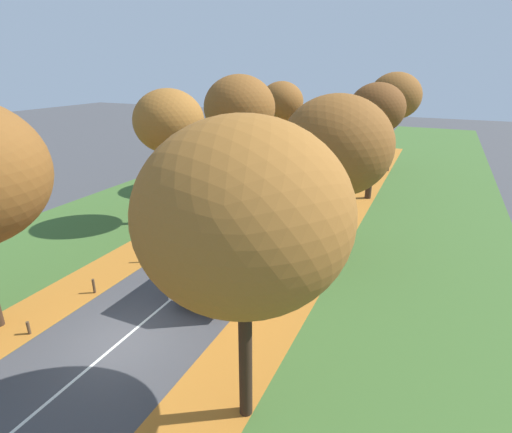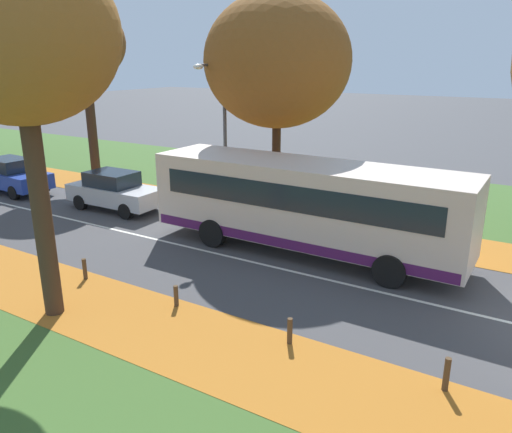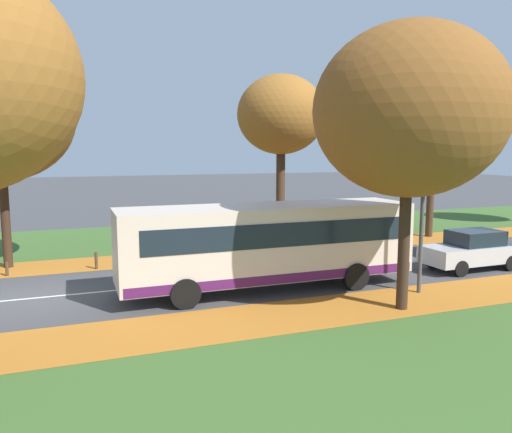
{
  "view_description": "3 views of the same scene",
  "coord_description": "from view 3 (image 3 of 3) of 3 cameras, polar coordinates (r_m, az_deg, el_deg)",
  "views": [
    {
      "loc": [
        9.89,
        -9.21,
        9.84
      ],
      "look_at": [
        1.01,
        10.27,
        1.73
      ],
      "focal_mm": 28.0,
      "sensor_mm": 36.0,
      "label": 1
    },
    {
      "loc": [
        -12.4,
        1.15,
        6.1
      ],
      "look_at": [
        0.25,
        8.78,
        1.44
      ],
      "focal_mm": 35.0,
      "sensor_mm": 36.0,
      "label": 2
    },
    {
      "loc": [
        17.65,
        1.31,
        4.9
      ],
      "look_at": [
        0.18,
        7.91,
        2.4
      ],
      "focal_mm": 35.0,
      "sensor_mm": 36.0,
      "label": 3
    }
  ],
  "objects": [
    {
      "name": "tree_left_mid",
      "position": [
        29.73,
        19.68,
        10.54
      ],
      "size": [
        5.77,
        5.77,
        9.25
      ],
      "color": "#422D1E",
      "rests_on": "ground"
    },
    {
      "name": "tree_right_near",
      "position": [
        15.68,
        17.11,
        11.44
      ],
      "size": [
        5.7,
        5.7,
        8.6
      ],
      "color": "#382619",
      "rests_on": "ground"
    },
    {
      "name": "streetlamp_right",
      "position": [
        17.93,
        17.93,
        3.55
      ],
      "size": [
        1.89,
        0.28,
        6.0
      ],
      "color": "#47474C",
      "rests_on": "ground"
    },
    {
      "name": "leaf_litter_right",
      "position": [
        18.85,
        22.89,
        -8.02
      ],
      "size": [
        2.8,
        60.0,
        0.0
      ],
      "primitive_type": "cube",
      "color": "#B26B23",
      "rests_on": "grass_verge_right"
    },
    {
      "name": "grass_verge_left",
      "position": [
        33.08,
        14.0,
        -1.11
      ],
      "size": [
        12.0,
        90.0,
        0.01
      ],
      "primitive_type": "cube",
      "color": "#3D6028",
      "rests_on": "ground"
    },
    {
      "name": "car_silver_lead",
      "position": [
        22.41,
        23.49,
        -3.52
      ],
      "size": [
        1.83,
        4.22,
        1.62
      ],
      "color": "#B7BABF",
      "rests_on": "ground"
    },
    {
      "name": "bollard_third",
      "position": [
        22.15,
        -9.15,
        -4.41
      ],
      "size": [
        0.12,
        0.12,
        0.63
      ],
      "primitive_type": "cylinder",
      "color": "#4C3823",
      "rests_on": "ground"
    },
    {
      "name": "bus",
      "position": [
        17.53,
        1.28,
        -2.88
      ],
      "size": [
        2.71,
        10.41,
        2.98
      ],
      "color": "beige",
      "rests_on": "ground"
    },
    {
      "name": "bollard_fourth",
      "position": [
        22.96,
        -0.92,
        -3.96
      ],
      "size": [
        0.12,
        0.12,
        0.57
      ],
      "primitive_type": "cylinder",
      "color": "#4C3823",
      "rests_on": "ground"
    },
    {
      "name": "bollard_fifth",
      "position": [
        24.33,
        6.43,
        -3.27
      ],
      "size": [
        0.12,
        0.12,
        0.64
      ],
      "primitive_type": "cylinder",
      "color": "#4C3823",
      "rests_on": "ground"
    },
    {
      "name": "bollard_nearest",
      "position": [
        21.84,
        -26.58,
        -5.41
      ],
      "size": [
        0.12,
        0.12,
        0.55
      ],
      "primitive_type": "cylinder",
      "color": "#4C3823",
      "rests_on": "ground"
    },
    {
      "name": "ground_plane",
      "position": [
        18.37,
        -24.26,
        -8.53
      ],
      "size": [
        160.0,
        160.0,
        0.0
      ],
      "primitive_type": "plane",
      "color": "#424244"
    },
    {
      "name": "tree_left_near",
      "position": [
        25.16,
        2.88,
        11.45
      ],
      "size": [
        4.35,
        4.35,
        8.59
      ],
      "color": "#422D1E",
      "rests_on": "ground"
    },
    {
      "name": "bollard_second",
      "position": [
        21.69,
        -17.8,
        -4.83
      ],
      "size": [
        0.12,
        0.12,
        0.71
      ],
      "primitive_type": "cylinder",
      "color": "#4C3823",
      "rests_on": "ground"
    },
    {
      "name": "road_centre_line",
      "position": [
        26.17,
        25.52,
        -3.91
      ],
      "size": [
        0.12,
        80.0,
        0.01
      ],
      "primitive_type": "cube",
      "color": "silver",
      "rests_on": "ground"
    },
    {
      "name": "leaf_litter_left",
      "position": [
        26.08,
        8.86,
        -3.27
      ],
      "size": [
        2.8,
        60.0,
        0.0
      ],
      "primitive_type": "cube",
      "color": "#B26B23",
      "rests_on": "grass_verge_left"
    }
  ]
}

